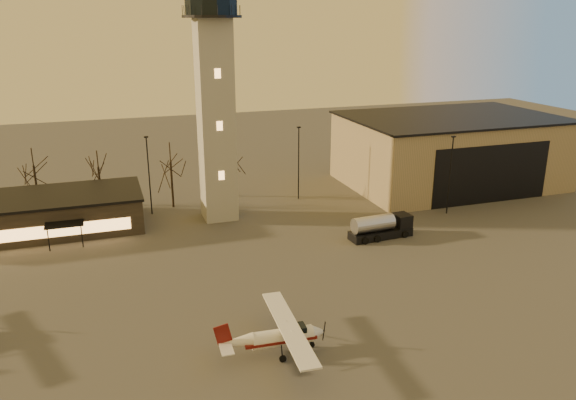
{
  "coord_description": "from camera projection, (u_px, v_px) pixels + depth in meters",
  "views": [
    {
      "loc": [
        -13.26,
        -36.05,
        23.98
      ],
      "look_at": [
        3.36,
        13.0,
        7.16
      ],
      "focal_mm": 35.0,
      "sensor_mm": 36.0,
      "label": 1
    }
  ],
  "objects": [
    {
      "name": "fuel_truck",
      "position": [
        381.0,
        229.0,
        64.01
      ],
      "size": [
        7.56,
        2.85,
        2.76
      ],
      "rotation": [
        0.0,
        0.0,
        0.07
      ],
      "color": "black",
      "rests_on": "ground"
    },
    {
      "name": "light_poles",
      "position": [
        220.0,
        174.0,
        70.34
      ],
      "size": [
        58.5,
        12.25,
        10.14
      ],
      "color": "black",
      "rests_on": "ground"
    },
    {
      "name": "hangar",
      "position": [
        449.0,
        150.0,
        83.93
      ],
      "size": [
        30.6,
        20.6,
        10.3
      ],
      "color": "#9C8466",
      "rests_on": "ground"
    },
    {
      "name": "control_tower",
      "position": [
        215.0,
        86.0,
        65.91
      ],
      "size": [
        6.8,
        6.8,
        32.6
      ],
      "color": "#A2A09A",
      "rests_on": "ground"
    },
    {
      "name": "cessna_front",
      "position": [
        284.0,
        339.0,
        42.01
      ],
      "size": [
        8.86,
        11.19,
        3.08
      ],
      "rotation": [
        0.0,
        0.0,
        -0.06
      ],
      "color": "silver",
      "rests_on": "ground"
    },
    {
      "name": "terminal",
      "position": [
        30.0,
        215.0,
        65.36
      ],
      "size": [
        25.4,
        12.2,
        4.3
      ],
      "color": "black",
      "rests_on": "ground"
    },
    {
      "name": "ground",
      "position": [
        301.0,
        339.0,
        43.93
      ],
      "size": [
        220.0,
        220.0,
        0.0
      ],
      "primitive_type": "plane",
      "color": "#44413F",
      "rests_on": "ground"
    },
    {
      "name": "tree_row",
      "position": [
        100.0,
        163.0,
        73.18
      ],
      "size": [
        37.2,
        9.2,
        8.8
      ],
      "color": "black",
      "rests_on": "ground"
    }
  ]
}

